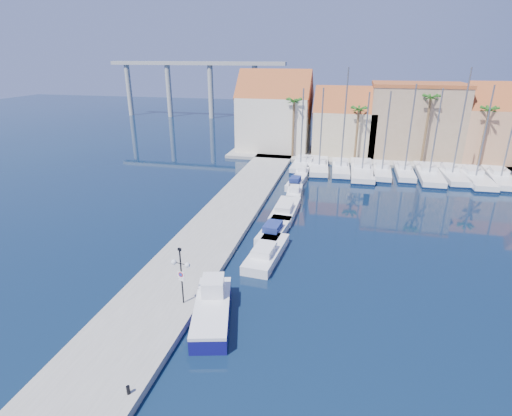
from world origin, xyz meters
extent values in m
plane|color=black|center=(0.00, 0.00, 0.00)|extent=(260.00, 260.00, 0.00)
cube|color=gray|center=(-9.00, 13.50, 0.25)|extent=(6.00, 77.00, 0.50)
cube|color=gray|center=(10.00, 48.00, 0.25)|extent=(54.00, 16.00, 0.50)
cylinder|color=black|center=(-7.02, -0.94, 2.57)|extent=(0.10, 0.10, 4.14)
cylinder|color=black|center=(-7.28, -0.89, 3.50)|extent=(0.52, 0.14, 0.05)
cylinder|color=black|center=(-6.77, -0.98, 3.50)|extent=(0.52, 0.14, 0.05)
sphere|color=white|center=(-7.53, -0.85, 3.50)|extent=(0.37, 0.37, 0.37)
sphere|color=white|center=(-6.51, -1.03, 3.50)|extent=(0.37, 0.37, 0.37)
cube|color=black|center=(-7.02, -0.94, 4.54)|extent=(0.25, 0.16, 0.17)
cube|color=white|center=(-7.04, -1.00, 2.67)|extent=(0.52, 0.12, 0.52)
cylinder|color=red|center=(-7.04, -1.02, 2.73)|extent=(0.35, 0.08, 0.35)
cylinder|color=#1933A5|center=(-7.04, -1.03, 2.73)|extent=(0.25, 0.06, 0.25)
cube|color=white|center=(-7.04, -1.00, 2.31)|extent=(0.41, 0.10, 0.14)
cylinder|color=black|center=(-6.60, -8.82, 0.73)|extent=(0.19, 0.19, 0.47)
cube|color=#12105F|center=(-4.73, -1.65, 0.50)|extent=(3.82, 6.98, 1.00)
cube|color=white|center=(-4.73, -1.65, 1.11)|extent=(3.82, 6.98, 0.22)
cube|color=white|center=(-5.06, -0.37, 1.72)|extent=(1.84, 2.08, 1.22)
cube|color=white|center=(-3.07, 7.59, 0.40)|extent=(2.83, 7.22, 0.80)
cube|color=white|center=(-3.12, 6.89, 1.10)|extent=(1.78, 2.59, 0.60)
cube|color=white|center=(-3.29, 12.32, 0.40)|extent=(2.61, 6.50, 0.80)
cube|color=navy|center=(-3.35, 11.69, 1.10)|extent=(1.62, 2.34, 0.60)
cube|color=white|center=(-3.13, 17.78, 0.40)|extent=(2.43, 7.27, 0.80)
cube|color=white|center=(-3.15, 17.06, 1.10)|extent=(1.66, 2.56, 0.60)
cube|color=white|center=(-3.02, 23.90, 0.40)|extent=(1.99, 5.29, 0.80)
cube|color=white|center=(-2.99, 23.38, 1.10)|extent=(1.28, 1.89, 0.60)
cube|color=white|center=(-3.40, 27.78, 0.40)|extent=(2.13, 5.51, 0.80)
cube|color=navy|center=(-3.44, 27.24, 1.10)|extent=(1.35, 1.97, 0.60)
cube|color=white|center=(-3.21, 32.99, 0.40)|extent=(1.83, 5.15, 0.80)
cube|color=white|center=(-3.19, 32.48, 1.10)|extent=(1.21, 1.83, 0.60)
cube|color=white|center=(-3.05, 38.66, 0.40)|extent=(2.80, 7.61, 0.80)
cube|color=white|center=(-3.09, 37.91, 1.10)|extent=(1.82, 2.71, 0.60)
cube|color=white|center=(-3.90, 36.86, 0.50)|extent=(2.34, 8.39, 1.00)
cube|color=#0B1B39|center=(-3.90, 36.86, 0.18)|extent=(2.40, 8.45, 0.28)
cube|color=white|center=(-3.88, 37.69, 1.30)|extent=(1.57, 2.53, 0.60)
cylinder|color=slate|center=(-3.91, 36.44, 6.38)|extent=(0.20, 0.20, 10.75)
cube|color=white|center=(-1.11, 36.29, 0.50)|extent=(3.30, 10.01, 1.00)
cube|color=#0B1B39|center=(-1.11, 36.29, 0.18)|extent=(3.36, 10.08, 0.28)
cube|color=white|center=(-1.19, 37.27, 1.30)|extent=(2.01, 3.08, 0.60)
cylinder|color=slate|center=(-1.08, 35.80, 6.46)|extent=(0.20, 0.20, 10.93)
cube|color=white|center=(2.06, 36.05, 0.50)|extent=(2.90, 9.38, 1.00)
cube|color=#0B1B39|center=(2.06, 36.05, 0.18)|extent=(2.96, 9.44, 0.28)
cube|color=white|center=(2.01, 36.98, 1.30)|extent=(1.83, 2.86, 0.60)
cylinder|color=slate|center=(2.09, 35.59, 7.82)|extent=(0.20, 0.20, 13.65)
cube|color=white|center=(5.08, 35.61, 0.50)|extent=(3.31, 11.84, 1.00)
cube|color=#0B1B39|center=(5.08, 35.61, 0.18)|extent=(3.37, 11.90, 0.28)
cube|color=white|center=(5.06, 36.78, 1.30)|extent=(2.22, 3.58, 0.60)
cylinder|color=slate|center=(5.09, 35.02, 6.27)|extent=(0.20, 0.20, 10.54)
cube|color=white|center=(7.86, 35.84, 0.50)|extent=(2.71, 9.31, 1.00)
cube|color=#0B1B39|center=(7.86, 35.84, 0.18)|extent=(2.78, 9.37, 0.28)
cube|color=white|center=(7.89, 36.76, 1.30)|extent=(1.77, 2.82, 0.60)
cylinder|color=slate|center=(7.84, 35.38, 6.32)|extent=(0.20, 0.20, 10.65)
cube|color=white|center=(10.92, 36.07, 0.50)|extent=(2.34, 8.88, 1.00)
cube|color=#0B1B39|center=(10.92, 36.07, 0.18)|extent=(2.40, 8.94, 0.28)
cube|color=white|center=(10.92, 36.96, 1.30)|extent=(1.62, 2.67, 0.60)
cylinder|color=slate|center=(10.93, 35.63, 6.82)|extent=(0.20, 0.20, 11.64)
cube|color=white|center=(14.16, 35.77, 0.50)|extent=(3.07, 11.26, 1.00)
cube|color=#0B1B39|center=(14.16, 35.77, 0.18)|extent=(3.13, 11.32, 0.28)
cube|color=white|center=(14.17, 36.90, 1.30)|extent=(2.09, 3.39, 0.60)
cylinder|color=slate|center=(14.15, 35.21, 6.57)|extent=(0.20, 0.20, 11.15)
cube|color=white|center=(17.18, 36.38, 0.50)|extent=(3.26, 10.38, 1.00)
cube|color=#0B1B39|center=(17.18, 36.38, 0.18)|extent=(3.32, 10.45, 0.28)
cube|color=white|center=(17.12, 37.40, 1.30)|extent=(2.04, 3.18, 0.60)
cylinder|color=slate|center=(17.21, 35.86, 7.87)|extent=(0.20, 0.20, 13.73)
cube|color=white|center=(19.95, 35.48, 0.50)|extent=(3.20, 10.99, 1.00)
cube|color=#0B1B39|center=(19.95, 35.48, 0.18)|extent=(3.26, 11.05, 0.28)
cube|color=white|center=(19.92, 36.57, 1.30)|extent=(2.09, 3.33, 0.60)
cylinder|color=slate|center=(19.97, 34.94, 6.85)|extent=(0.20, 0.20, 11.69)
cube|color=white|center=(23.23, 35.99, 0.50)|extent=(3.48, 10.71, 1.00)
cube|color=#0B1B39|center=(23.23, 35.99, 0.18)|extent=(3.55, 10.77, 0.28)
cube|color=white|center=(23.30, 37.04, 1.30)|extent=(2.14, 3.29, 0.60)
cylinder|color=slate|center=(23.19, 35.46, 7.47)|extent=(0.20, 0.20, 12.94)
cube|color=beige|center=(-10.00, 47.00, 5.00)|extent=(12.00, 9.00, 9.00)
cube|color=#933D20|center=(-10.00, 47.00, 9.50)|extent=(12.30, 9.00, 9.00)
cube|color=#C4B38A|center=(2.00, 47.00, 4.00)|extent=(10.00, 8.00, 7.00)
cube|color=#933D20|center=(2.00, 47.00, 7.50)|extent=(10.30, 8.00, 8.00)
cube|color=#9D8060|center=(13.00, 48.00, 6.00)|extent=(14.00, 10.00, 11.00)
cube|color=#933D20|center=(13.00, 48.00, 11.75)|extent=(14.20, 10.20, 0.50)
cube|color=tan|center=(25.00, 47.00, 4.50)|extent=(10.00, 8.00, 8.00)
cube|color=#933D20|center=(25.00, 47.00, 8.50)|extent=(10.30, 8.00, 8.00)
cylinder|color=brown|center=(-6.00, 42.00, 5.00)|extent=(0.36, 0.36, 9.00)
sphere|color=#235A19|center=(-6.00, 42.00, 9.35)|extent=(2.60, 2.60, 2.60)
cylinder|color=brown|center=(4.00, 42.00, 4.50)|extent=(0.36, 0.36, 8.00)
sphere|color=#235A19|center=(4.00, 42.00, 8.35)|extent=(2.60, 2.60, 2.60)
cylinder|color=brown|center=(14.00, 42.00, 5.50)|extent=(0.36, 0.36, 10.00)
sphere|color=#235A19|center=(14.00, 42.00, 10.35)|extent=(2.60, 2.60, 2.60)
cylinder|color=brown|center=(22.00, 42.00, 4.75)|extent=(0.36, 0.36, 8.50)
sphere|color=#235A19|center=(22.00, 42.00, 8.85)|extent=(2.60, 2.60, 2.60)
cube|color=#9E9E99|center=(-38.00, 82.00, 14.00)|extent=(48.00, 2.20, 0.90)
cylinder|color=#9E9E99|center=(-58.00, 82.00, 7.00)|extent=(1.40, 1.40, 14.00)
cylinder|color=#9E9E99|center=(-46.00, 82.00, 7.00)|extent=(1.40, 1.40, 14.00)
cylinder|color=#9E9E99|center=(-34.00, 82.00, 7.00)|extent=(1.40, 1.40, 14.00)
cylinder|color=#9E9E99|center=(-22.00, 82.00, 7.00)|extent=(1.40, 1.40, 14.00)
camera|label=1|loc=(3.05, -22.10, 16.25)|focal=28.00mm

